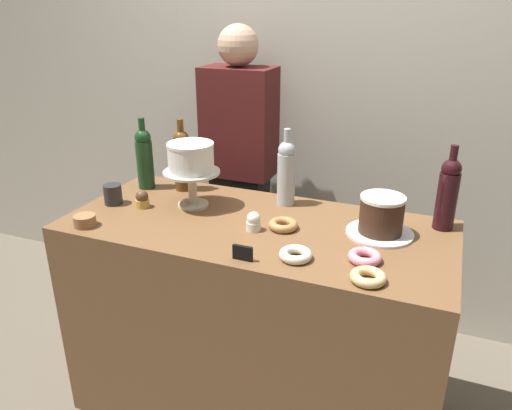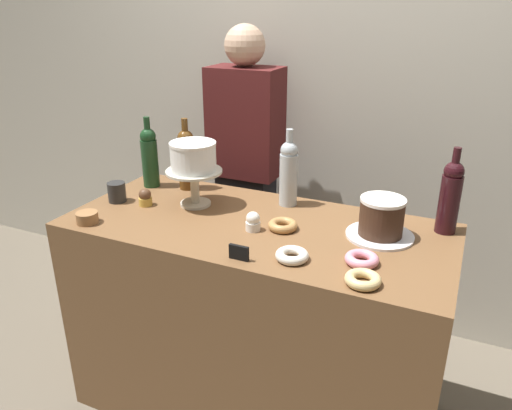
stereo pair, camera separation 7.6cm
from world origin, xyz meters
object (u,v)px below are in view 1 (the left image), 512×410
at_px(barista_figure, 240,176).
at_px(coffee_cup_ceramic, 113,194).
at_px(wine_bottle_dark_red, 448,193).
at_px(chocolate_round_cake, 382,214).
at_px(donut_maple, 283,225).
at_px(donut_pink, 365,257).
at_px(white_layer_cake, 191,157).
at_px(price_sign_chalkboard, 243,253).
at_px(cupcake_vanilla, 254,222).
at_px(cake_stand_pedestal, 192,182).
at_px(wine_bottle_amber, 182,159).
at_px(cupcake_chocolate, 142,199).
at_px(cookie_stack, 85,221).
at_px(donut_sugar, 296,255).
at_px(wine_bottle_clear, 286,172).
at_px(donut_glazed, 368,277).
at_px(wine_bottle_green, 145,157).

bearing_deg(barista_figure, coffee_cup_ceramic, -112.58).
xyz_separation_m(wine_bottle_dark_red, barista_figure, (-1.03, 0.42, -0.20)).
bearing_deg(chocolate_round_cake, coffee_cup_ceramic, -173.63).
distance_m(chocolate_round_cake, donut_maple, 0.36).
bearing_deg(donut_maple, donut_pink, -22.18).
bearing_deg(donut_pink, white_layer_cake, 164.51).
distance_m(price_sign_chalkboard, barista_figure, 1.03).
distance_m(wine_bottle_dark_red, cupcake_vanilla, 0.73).
height_order(cake_stand_pedestal, white_layer_cake, white_layer_cake).
bearing_deg(white_layer_cake, barista_figure, 94.05).
xyz_separation_m(wine_bottle_amber, coffee_cup_ceramic, (-0.19, -0.27, -0.10)).
bearing_deg(white_layer_cake, donut_pink, -15.49).
bearing_deg(cupcake_chocolate, cookie_stack, -112.03).
xyz_separation_m(cake_stand_pedestal, cookie_stack, (-0.29, -0.33, -0.08)).
bearing_deg(wine_bottle_amber, cupcake_chocolate, -101.84).
relative_size(cake_stand_pedestal, white_layer_cake, 1.23).
bearing_deg(wine_bottle_amber, cupcake_vanilla, -31.70).
relative_size(cupcake_vanilla, donut_pink, 0.66).
height_order(donut_sugar, barista_figure, barista_figure).
bearing_deg(chocolate_round_cake, donut_maple, -165.30).
relative_size(wine_bottle_clear, wine_bottle_amber, 1.00).
relative_size(donut_sugar, coffee_cup_ceramic, 1.32).
distance_m(wine_bottle_clear, donut_maple, 0.28).
bearing_deg(chocolate_round_cake, donut_sugar, -127.85).
distance_m(wine_bottle_amber, cupcake_chocolate, 0.28).
bearing_deg(white_layer_cake, cupcake_vanilla, -21.16).
bearing_deg(donut_glazed, donut_maple, 144.50).
xyz_separation_m(cupcake_chocolate, coffee_cup_ceramic, (-0.14, -0.01, 0.01)).
distance_m(cupcake_chocolate, donut_glazed, 1.01).
bearing_deg(donut_maple, donut_glazed, -35.50).
height_order(wine_bottle_dark_red, barista_figure, barista_figure).
xyz_separation_m(wine_bottle_clear, price_sign_chalkboard, (0.03, -0.52, -0.12)).
height_order(cake_stand_pedestal, cupcake_vanilla, cake_stand_pedestal).
height_order(white_layer_cake, wine_bottle_green, wine_bottle_green).
bearing_deg(cupcake_chocolate, wine_bottle_amber, 78.16).
bearing_deg(donut_maple, wine_bottle_clear, 106.62).
distance_m(cake_stand_pedestal, cupcake_vanilla, 0.36).
relative_size(wine_bottle_dark_red, donut_pink, 2.91).
bearing_deg(price_sign_chalkboard, donut_sugar, 24.15).
xyz_separation_m(cookie_stack, price_sign_chalkboard, (0.67, -0.02, 0.00)).
xyz_separation_m(donut_maple, cookie_stack, (-0.71, -0.26, 0.01)).
bearing_deg(donut_maple, donut_sugar, -60.79).
bearing_deg(wine_bottle_green, cookie_stack, -87.47).
relative_size(white_layer_cake, donut_sugar, 1.70).
distance_m(wine_bottle_amber, donut_glazed, 1.06).
bearing_deg(wine_bottle_clear, cupcake_vanilla, -95.22).
relative_size(donut_maple, cookie_stack, 1.33).
distance_m(wine_bottle_dark_red, cupcake_chocolate, 1.21).
relative_size(chocolate_round_cake, price_sign_chalkboard, 2.32).
relative_size(cupcake_chocolate, coffee_cup_ceramic, 0.87).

